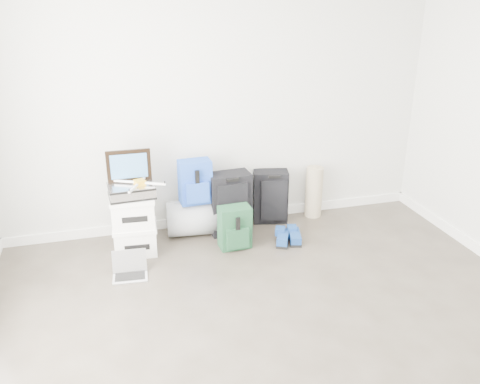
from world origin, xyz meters
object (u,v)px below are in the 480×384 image
object	(u,v)px
briefcase	(131,191)
duffel_bag	(196,217)
large_suitcase	(230,203)
carry_on	(271,197)
laptop	(130,270)
boxes_stack	(134,225)

from	to	relation	value
briefcase	duffel_bag	size ratio (longest dim) A/B	0.69
large_suitcase	carry_on	size ratio (longest dim) A/B	1.13
briefcase	laptop	distance (m)	0.74
carry_on	laptop	bearing A→B (deg)	-141.45
boxes_stack	large_suitcase	distance (m)	1.01
briefcase	carry_on	size ratio (longest dim) A/B	0.71
laptop	boxes_stack	bearing A→B (deg)	82.13
duffel_bag	large_suitcase	xyz separation A→B (m)	(0.35, -0.05, 0.14)
boxes_stack	laptop	xyz separation A→B (m)	(-0.09, -0.42, -0.24)
briefcase	large_suitcase	size ratio (longest dim) A/B	0.63
boxes_stack	large_suitcase	xyz separation A→B (m)	(0.99, 0.18, 0.03)
boxes_stack	laptop	world-z (taller)	boxes_stack
boxes_stack	carry_on	distance (m)	1.52
boxes_stack	duffel_bag	distance (m)	0.69
duffel_bag	carry_on	world-z (taller)	carry_on
duffel_bag	large_suitcase	distance (m)	0.38
carry_on	laptop	distance (m)	1.76
duffel_bag	laptop	xyz separation A→B (m)	(-0.74, -0.66, -0.13)
briefcase	laptop	size ratio (longest dim) A/B	1.28
carry_on	large_suitcase	bearing A→B (deg)	-151.03
duffel_bag	large_suitcase	size ratio (longest dim) A/B	0.91
briefcase	boxes_stack	bearing A→B (deg)	-2.85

